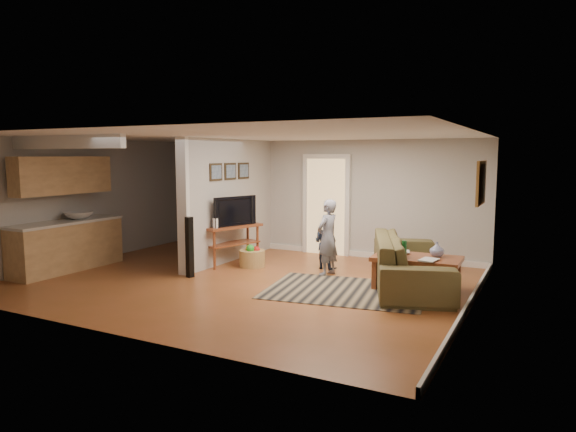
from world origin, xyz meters
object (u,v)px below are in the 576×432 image
at_px(sofa, 410,286).
at_px(tv_console, 232,229).
at_px(speaker_right, 325,236).
at_px(coffee_table, 418,264).
at_px(speaker_left, 190,247).
at_px(toddler, 325,268).
at_px(toy_basket, 252,257).
at_px(child, 327,275).

distance_m(sofa, tv_console, 3.66).
height_order(sofa, speaker_right, speaker_right).
relative_size(coffee_table, speaker_left, 1.28).
bearing_deg(toddler, toy_basket, 32.50).
bearing_deg(tv_console, speaker_right, 68.59).
distance_m(sofa, coffee_table, 0.48).
xyz_separation_m(speaker_left, speaker_right, (1.40, 2.87, -0.09)).
height_order(sofa, coffee_table, coffee_table).
xyz_separation_m(sofa, toddler, (-1.78, 0.58, 0.00)).
xyz_separation_m(sofa, tv_console, (-3.59, 0.08, 0.72)).
bearing_deg(toddler, speaker_right, -55.08).
xyz_separation_m(speaker_right, toddler, (0.48, -1.10, -0.45)).
height_order(speaker_left, child, speaker_left).
bearing_deg(sofa, speaker_left, 88.70).
xyz_separation_m(coffee_table, speaker_right, (-2.42, 1.83, 0.03)).
relative_size(child, toddler, 1.38).
distance_m(coffee_table, tv_console, 3.78).
bearing_deg(tv_console, child, 19.27).
relative_size(tv_console, toddler, 1.34).
xyz_separation_m(coffee_table, speaker_left, (-3.82, -1.04, 0.12)).
relative_size(sofa, toy_basket, 5.65).
bearing_deg(toy_basket, toddler, 20.93).
relative_size(sofa, coffee_table, 2.03).
xyz_separation_m(sofa, speaker_right, (-2.25, 1.68, 0.45)).
height_order(child, toddler, child).
bearing_deg(child, toy_basket, -75.10).
bearing_deg(child, speaker_right, -142.23).
height_order(tv_console, toddler, tv_console).
bearing_deg(speaker_right, sofa, -50.01).
height_order(speaker_left, toy_basket, speaker_left).
bearing_deg(sofa, toy_basket, 69.45).
bearing_deg(speaker_left, toddler, 56.47).
relative_size(sofa, toddler, 2.83).
bearing_deg(speaker_left, sofa, 31.25).
height_order(speaker_left, speaker_right, speaker_left).
xyz_separation_m(coffee_table, tv_console, (-3.76, 0.23, 0.30)).
bearing_deg(coffee_table, toddler, 159.41).
relative_size(coffee_table, toy_basket, 2.78).
distance_m(speaker_right, toddler, 1.28).
xyz_separation_m(coffee_table, child, (-1.71, 0.26, -0.42)).
relative_size(sofa, tv_console, 2.12).
bearing_deg(speaker_left, child, 44.71).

